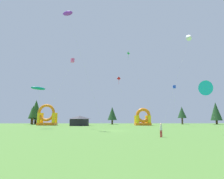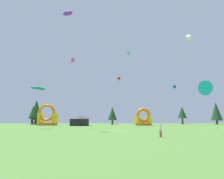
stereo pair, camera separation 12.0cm
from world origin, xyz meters
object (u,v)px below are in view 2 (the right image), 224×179
Objects in this scene: kite_red_diamond at (119,79)px; festival_tent at (80,121)px; kite_cyan_delta at (202,88)px; kite_blue_box at (174,87)px; kite_pink_box at (72,61)px; kite_teal_parafoil at (38,88)px; kite_purple_parafoil at (68,13)px; inflatable_yellow_castle at (47,117)px; inflatable_blue_arch at (143,119)px; person_near_camera at (161,129)px; kite_green_diamond at (129,55)px; kite_white_delta at (190,37)px.

kite_red_diamond is 3.00× the size of festival_tent.
kite_blue_box is (6.42, 31.53, 5.46)m from kite_cyan_delta.
kite_teal_parafoil is (-8.13, -0.08, -7.10)m from kite_pink_box.
kite_purple_parafoil is 37.90m from inflatable_yellow_castle.
kite_red_diamond is 0.98× the size of kite_pink_box.
kite_red_diamond is at bearing -176.48° from inflatable_blue_arch.
kite_teal_parafoil is (-32.08, 16.98, 2.60)m from kite_cyan_delta.
person_near_camera is at bearing -57.06° from inflatable_yellow_castle.
kite_blue_box is 32.85m from festival_tent.
kite_green_diamond is 34.63m from kite_teal_parafoil.
kite_purple_parafoil is (-30.01, -4.88, 3.36)m from kite_white_delta.
kite_cyan_delta is 4.83× the size of person_near_camera.
kite_blue_box reaches higher than kite_cyan_delta.
kite_teal_parafoil is 1.81× the size of festival_tent.
inflatable_blue_arch is (-3.03, 37.76, -4.93)m from kite_cyan_delta.
kite_red_diamond is 9.77× the size of person_near_camera.
person_near_camera is (-0.45, -41.63, -23.78)m from kite_green_diamond.
kite_purple_parafoil is 34.23m from person_near_camera.
kite_teal_parafoil is at bearing -135.69° from kite_red_diamond.
kite_green_diamond is at bearing -163.60° from inflatable_blue_arch.
kite_green_diamond is 1.99× the size of kite_blue_box.
kite_green_diamond is at bearing 56.44° from kite_purple_parafoil.
inflatable_yellow_castle is at bearing 175.72° from kite_green_diamond.
kite_white_delta is at bearing -67.71° from inflatable_blue_arch.
kite_pink_box is at bearing -130.02° from kite_green_diamond.
festival_tent is at bearing -167.13° from kite_red_diamond.
inflatable_yellow_castle is at bearing 114.39° from kite_purple_parafoil.
kite_green_diamond is (-7.73, 36.38, 17.76)m from kite_cyan_delta.
kite_red_diamond is at bearing 162.12° from kite_blue_box.
kite_teal_parafoil reaches higher than inflatable_yellow_castle.
kite_teal_parafoil is 0.43× the size of kite_white_delta.
kite_blue_box reaches higher than kite_teal_parafoil.
kite_teal_parafoil is at bearing -144.42° from inflatable_blue_arch.
inflatable_yellow_castle is at bearing 110.55° from person_near_camera.
kite_white_delta is at bearing -56.08° from kite_green_diamond.
kite_cyan_delta is 0.48× the size of kite_pink_box.
kite_purple_parafoil reaches higher than kite_cyan_delta.
kite_red_diamond is 27.80m from kite_white_delta.
inflatable_blue_arch is at bearing 3.52° from kite_red_diamond.
festival_tent reaches higher than person_near_camera.
kite_cyan_delta reaches higher than inflatable_yellow_castle.
kite_white_delta is 13.76× the size of person_near_camera.
kite_pink_box is (-12.64, -20.19, 0.54)m from kite_red_diamond.
kite_white_delta is 33.70m from person_near_camera.
inflatable_yellow_castle is at bearing 170.74° from kite_blue_box.
kite_teal_parafoil is at bearing 152.11° from kite_cyan_delta.
kite_green_diamond reaches higher than kite_white_delta.
kite_green_diamond is (3.58, -0.87, 8.60)m from kite_red_diamond.
person_near_camera is (3.13, -42.50, -15.18)m from kite_red_diamond.
kite_blue_box is 39.14m from kite_purple_parafoil.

